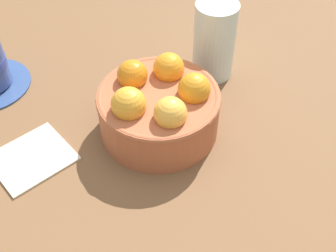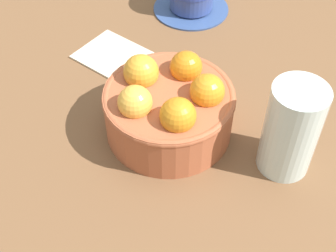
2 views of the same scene
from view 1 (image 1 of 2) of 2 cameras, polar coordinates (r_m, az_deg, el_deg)
The scene contains 4 objects.
ground_plane at distance 60.82cm, azimuth -1.11°, elevation -1.42°, with size 140.28×104.35×3.35cm, color brown.
terracotta_bowl at distance 56.71cm, azimuth -1.21°, elevation 2.50°, with size 15.86×15.86×9.18cm.
water_glass at distance 65.32cm, azimuth 6.03°, elevation 10.98°, with size 6.15×6.15×11.71cm, color silver.
folded_napkin at distance 58.43cm, azimuth -17.24°, elevation -3.88°, with size 9.40×8.30×0.60cm, color beige.
Camera 1 is at (-30.87, -27.17, 43.13)cm, focal length 47.04 mm.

